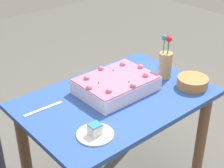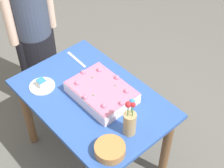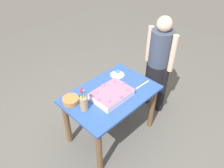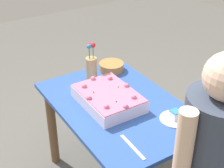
# 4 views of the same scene
# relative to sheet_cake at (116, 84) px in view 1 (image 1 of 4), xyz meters

# --- Properties ---
(dining_table) EXTENTS (1.14, 0.76, 0.74)m
(dining_table) POSITION_rel_sheet_cake_xyz_m (-0.04, -0.06, -0.19)
(dining_table) COLOR #2E54A7
(dining_table) RESTS_ON ground_plane
(sheet_cake) EXTENTS (0.46, 0.33, 0.11)m
(sheet_cake) POSITION_rel_sheet_cake_xyz_m (0.00, 0.00, 0.00)
(sheet_cake) COLOR white
(sheet_cake) RESTS_ON dining_table
(serving_plate_with_slice) EXTENTS (0.19, 0.19, 0.07)m
(serving_plate_with_slice) POSITION_rel_sheet_cake_xyz_m (-0.37, -0.26, -0.03)
(serving_plate_with_slice) COLOR white
(serving_plate_with_slice) RESTS_ON dining_table
(cake_knife) EXTENTS (0.24, 0.03, 0.00)m
(cake_knife) POSITION_rel_sheet_cake_xyz_m (-0.45, 0.11, -0.05)
(cake_knife) COLOR silver
(cake_knife) RESTS_ON dining_table
(flower_vase) EXTENTS (0.08, 0.08, 0.30)m
(flower_vase) POSITION_rel_sheet_cake_xyz_m (0.36, -0.07, 0.06)
(flower_vase) COLOR tan
(flower_vase) RESTS_ON dining_table
(fruit_bowl) EXTENTS (0.19, 0.19, 0.06)m
(fruit_bowl) POSITION_rel_sheet_cake_xyz_m (0.40, -0.27, -0.02)
(fruit_bowl) COLOR #B77B40
(fruit_bowl) RESTS_ON dining_table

